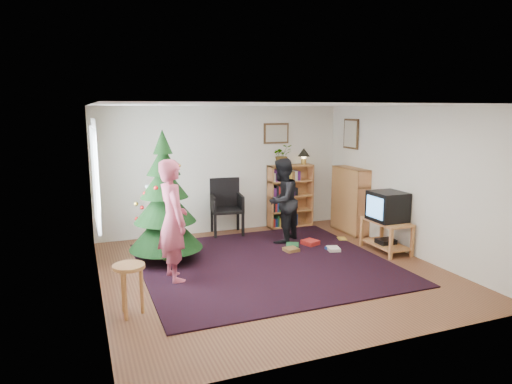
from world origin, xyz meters
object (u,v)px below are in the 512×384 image
object	(u,v)px
bookshelf_back	(290,195)
person_by_chair	(282,201)
picture_right	(351,134)
stool	(129,276)
armchair	(225,204)
table_lamp	(304,153)
christmas_tree	(165,208)
picture_back	(276,133)
tv_stand	(386,233)
potted_plant	(282,155)
bookshelf_right	(350,199)
person_standing	(173,221)
crt_tv	(388,206)

from	to	relation	value
bookshelf_back	person_by_chair	world-z (taller)	person_by_chair
picture_right	stool	world-z (taller)	picture_right
armchair	stool	bearing A→B (deg)	-116.12
table_lamp	bookshelf_back	bearing A→B (deg)	180.00
christmas_tree	table_lamp	world-z (taller)	christmas_tree
picture_back	armchair	world-z (taller)	picture_back
bookshelf_back	christmas_tree	bearing A→B (deg)	-155.00
stool	person_by_chair	world-z (taller)	person_by_chair
tv_stand	armchair	bearing A→B (deg)	135.92
bookshelf_back	potted_plant	size ratio (longest dim) A/B	3.03
picture_right	bookshelf_right	distance (m)	1.32
picture_back	person_standing	distance (m)	3.67
bookshelf_back	table_lamp	bearing A→B (deg)	0.00
picture_right	bookshelf_right	xyz separation A→B (m)	(-0.14, -0.26, -1.29)
picture_right	christmas_tree	size ratio (longest dim) A/B	0.28
tv_stand	person_standing	distance (m)	3.74
person_standing	tv_stand	bearing A→B (deg)	-97.61
person_by_chair	bookshelf_back	bearing A→B (deg)	-160.48
tv_stand	person_by_chair	size ratio (longest dim) A/B	0.57
bookshelf_back	bookshelf_right	distance (m)	1.25
christmas_tree	person_by_chair	world-z (taller)	christmas_tree
picture_back	tv_stand	size ratio (longest dim) A/B	0.62
person_by_chair	tv_stand	bearing A→B (deg)	103.80
armchair	person_by_chair	world-z (taller)	person_by_chair
crt_tv	person_by_chair	size ratio (longest dim) A/B	0.37
bookshelf_right	crt_tv	xyz separation A→B (m)	(-0.12, -1.34, 0.14)
bookshelf_back	armchair	bearing A→B (deg)	-179.22
christmas_tree	potted_plant	bearing A→B (deg)	26.63
crt_tv	armchair	xyz separation A→B (m)	(-2.24, 2.17, -0.21)
bookshelf_back	crt_tv	xyz separation A→B (m)	(0.79, -2.19, 0.14)
bookshelf_right	stool	bearing A→B (deg)	116.84
crt_tv	potted_plant	size ratio (longest dim) A/B	1.34
tv_stand	crt_tv	xyz separation A→B (m)	(-0.00, 0.00, 0.48)
bookshelf_back	potted_plant	world-z (taller)	potted_plant
bookshelf_right	bookshelf_back	bearing A→B (deg)	47.18
christmas_tree	tv_stand	distance (m)	3.80
armchair	person_by_chair	distance (m)	1.28
bookshelf_right	armchair	bearing A→B (deg)	70.63
picture_back	bookshelf_back	size ratio (longest dim) A/B	0.42
crt_tv	potted_plant	xyz separation A→B (m)	(-0.99, 2.19, 0.71)
armchair	person_standing	world-z (taller)	person_standing
picture_back	stool	bearing A→B (deg)	-135.59
christmas_tree	picture_right	bearing A→B (deg)	10.76
bookshelf_back	person_standing	distance (m)	3.64
armchair	person_standing	distance (m)	2.63
christmas_tree	potted_plant	world-z (taller)	christmas_tree
picture_back	picture_right	world-z (taller)	picture_right
picture_right	bookshelf_back	world-z (taller)	picture_right
crt_tv	table_lamp	world-z (taller)	table_lamp
picture_right	bookshelf_right	world-z (taller)	picture_right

